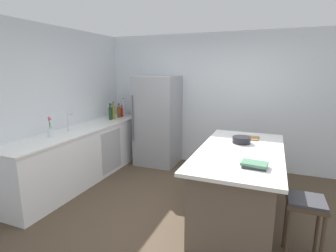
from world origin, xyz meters
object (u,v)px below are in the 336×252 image
object	(u,v)px
mixing_bowl	(241,140)
gin_bottle	(112,113)
wine_bottle	(110,113)
cutting_board	(248,138)
whiskey_bottle	(119,112)
olive_oil_bottle	(114,112)
cookbook_stack	(254,165)
soda_bottle	(124,109)
refrigerator	(158,121)
sink_faucet	(68,122)
vinegar_bottle	(124,110)
kitchen_island	(239,183)
bar_stool	(305,210)
flower_vase	(50,130)
hot_sauce_bottle	(122,112)

from	to	relation	value
mixing_bowl	gin_bottle	bearing A→B (deg)	160.46
wine_bottle	cutting_board	bearing A→B (deg)	-9.99
whiskey_bottle	olive_oil_bottle	xyz separation A→B (m)	(0.00, -0.21, 0.02)
wine_bottle	cookbook_stack	world-z (taller)	wine_bottle
soda_bottle	gin_bottle	size ratio (longest dim) A/B	1.32
refrigerator	sink_faucet	distance (m)	1.78
refrigerator	vinegar_bottle	size ratio (longest dim) A/B	5.81
sink_faucet	soda_bottle	size ratio (longest dim) A/B	0.79
kitchen_island	soda_bottle	distance (m)	3.14
soda_bottle	cutting_board	distance (m)	2.85
kitchen_island	cutting_board	distance (m)	0.78
soda_bottle	olive_oil_bottle	xyz separation A→B (m)	(0.00, -0.39, -0.01)
refrigerator	bar_stool	world-z (taller)	refrigerator
whiskey_bottle	mixing_bowl	world-z (taller)	whiskey_bottle
refrigerator	gin_bottle	distance (m)	0.98
sink_faucet	soda_bottle	bearing A→B (deg)	87.15
wine_bottle	whiskey_bottle	bearing A→B (deg)	87.39
vinegar_bottle	cookbook_stack	distance (m)	3.66
refrigerator	cookbook_stack	bearing A→B (deg)	-45.86
bar_stool	flower_vase	xyz separation A→B (m)	(-3.43, 0.21, 0.47)
wine_bottle	kitchen_island	bearing A→B (deg)	-22.45
kitchen_island	vinegar_bottle	size ratio (longest dim) A/B	6.68
vinegar_bottle	soda_bottle	distance (m)	0.10
bar_stool	cookbook_stack	bearing A→B (deg)	176.08
vinegar_bottle	whiskey_bottle	distance (m)	0.28
sink_faucet	wine_bottle	size ratio (longest dim) A/B	0.92
whiskey_bottle	mixing_bowl	xyz separation A→B (m)	(2.62, -1.07, -0.08)
kitchen_island	refrigerator	distance (m)	2.39
soda_bottle	kitchen_island	bearing A→B (deg)	-30.86
refrigerator	wine_bottle	world-z (taller)	refrigerator
bar_stool	vinegar_bottle	world-z (taller)	vinegar_bottle
flower_vase	olive_oil_bottle	bearing A→B (deg)	87.41
soda_bottle	olive_oil_bottle	world-z (taller)	soda_bottle
hot_sauce_bottle	whiskey_bottle	world-z (taller)	whiskey_bottle
soda_bottle	whiskey_bottle	world-z (taller)	soda_bottle
sink_faucet	flower_vase	distance (m)	0.40
olive_oil_bottle	hot_sauce_bottle	bearing A→B (deg)	85.97
cookbook_stack	hot_sauce_bottle	bearing A→B (deg)	144.18
whiskey_bottle	flower_vase	bearing A→B (deg)	-92.15
olive_oil_bottle	cookbook_stack	distance (m)	3.35
sink_faucet	soda_bottle	world-z (taller)	soda_bottle
vinegar_bottle	cutting_board	world-z (taller)	vinegar_bottle
bar_stool	cookbook_stack	size ratio (longest dim) A/B	2.46
whiskey_bottle	kitchen_island	bearing A→B (deg)	-27.76
flower_vase	wine_bottle	world-z (taller)	wine_bottle
gin_bottle	olive_oil_bottle	size ratio (longest dim) A/B	0.83
refrigerator	cutting_board	distance (m)	2.04
vinegar_bottle	kitchen_island	bearing A→B (deg)	-31.84
gin_bottle	cookbook_stack	size ratio (longest dim) A/B	1.04
vinegar_bottle	olive_oil_bottle	size ratio (longest dim) A/B	0.89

